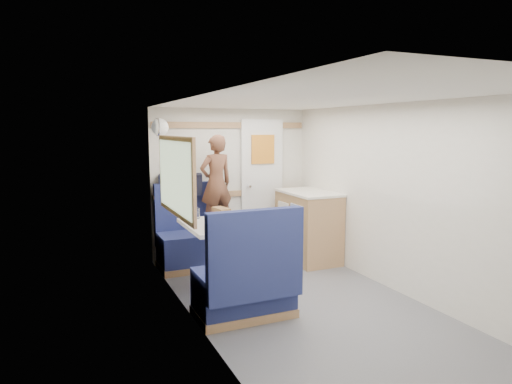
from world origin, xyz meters
name	(u,v)px	position (x,y,z in m)	size (l,w,h in m)	color
floor	(315,312)	(0.00, 0.00, 0.00)	(4.50, 4.50, 0.00)	#515156
ceiling	(319,98)	(0.00, 0.00, 2.00)	(4.50, 4.50, 0.00)	silver
wall_back	(231,183)	(0.00, 2.25, 1.00)	(2.20, 0.02, 2.00)	silver
wall_left	(202,218)	(-1.10, 0.00, 1.00)	(0.02, 4.50, 2.00)	silver
wall_right	(410,201)	(1.10, 0.00, 1.00)	(0.02, 4.50, 2.00)	silver
oak_trim_low	(232,194)	(0.00, 2.23, 0.85)	(2.15, 0.02, 0.08)	olive
oak_trim_high	(231,125)	(0.00, 2.23, 1.78)	(2.15, 0.02, 0.08)	olive
side_window	(175,176)	(-1.08, 1.00, 1.25)	(0.04, 1.30, 0.72)	#ABBB9E
rear_door	(262,183)	(0.45, 2.22, 0.97)	(0.62, 0.12, 1.86)	white
dinette_table	(216,238)	(-0.65, 1.00, 0.57)	(0.62, 0.92, 0.72)	white
bench_far	(194,243)	(-0.65, 1.86, 0.30)	(0.90, 0.59, 1.05)	navy
bench_near	(246,287)	(-0.65, 0.14, 0.30)	(0.90, 0.59, 1.05)	navy
ledge	(188,195)	(-0.65, 2.12, 0.88)	(0.90, 0.14, 0.04)	olive
dome_light	(160,127)	(-1.04, 1.85, 1.75)	(0.20, 0.20, 0.20)	white
galley_counter	(308,226)	(0.82, 1.55, 0.47)	(0.57, 0.92, 0.92)	olive
person	(216,183)	(-0.35, 1.85, 1.05)	(0.44, 0.29, 1.21)	brown
duffel_bag	(181,184)	(-0.74, 2.12, 1.03)	(0.54, 0.26, 0.26)	black
tray	(236,224)	(-0.46, 0.87, 0.73)	(0.26, 0.35, 0.02)	silver
orange_fruit	(242,221)	(-0.43, 0.80, 0.77)	(0.07, 0.07, 0.07)	#E54E0A
cheese_block	(228,227)	(-0.64, 0.63, 0.76)	(0.10, 0.06, 0.04)	#EFD98A
wine_glass	(212,216)	(-0.74, 0.83, 0.84)	(0.08, 0.08, 0.17)	white
tumbler_left	(218,225)	(-0.74, 0.67, 0.78)	(0.07, 0.07, 0.12)	white
tumbler_mid	(197,213)	(-0.75, 1.38, 0.78)	(0.07, 0.07, 0.12)	silver
tumbler_right	(215,217)	(-0.62, 1.10, 0.77)	(0.06, 0.06, 0.10)	white
beer_glass	(234,217)	(-0.43, 1.03, 0.77)	(0.06, 0.06, 0.09)	brown
pepper_grinder	(225,221)	(-0.58, 0.90, 0.77)	(0.04, 0.04, 0.10)	black
bread_loaf	(221,212)	(-0.45, 1.38, 0.77)	(0.13, 0.24, 0.10)	olive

